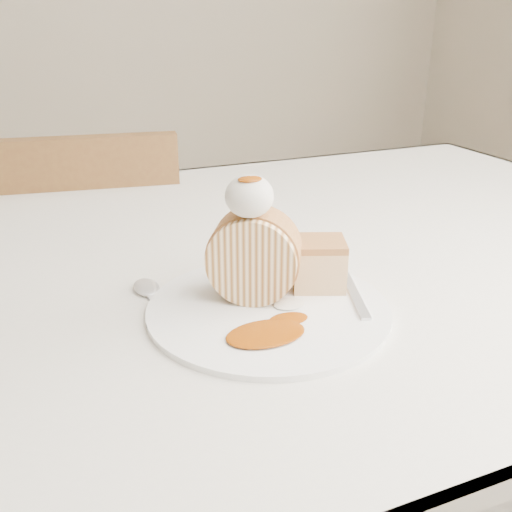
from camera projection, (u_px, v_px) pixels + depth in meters
name	position (u px, v px, depth m)	size (l,w,h in m)	color
table	(254.00, 307.00, 0.80)	(1.40, 0.90, 0.75)	beige
chair_far	(88.00, 297.00, 1.22)	(0.45, 0.45, 0.84)	brown
plate	(268.00, 309.00, 0.60)	(0.26, 0.26, 0.01)	white
roulade_slice	(254.00, 256.00, 0.60)	(0.09, 0.09, 0.05)	beige
cake_chunk	(318.00, 266.00, 0.64)	(0.06, 0.05, 0.05)	#AA6B40
whipped_cream	(249.00, 196.00, 0.57)	(0.05, 0.05, 0.04)	silver
caramel_drizzle	(250.00, 174.00, 0.55)	(0.02, 0.02, 0.01)	#833705
caramel_pool	(266.00, 334.00, 0.54)	(0.08, 0.05, 0.00)	#833705
fork	(355.00, 295.00, 0.62)	(0.02, 0.15, 0.00)	silver
spoon	(174.00, 323.00, 0.57)	(0.03, 0.17, 0.00)	silver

